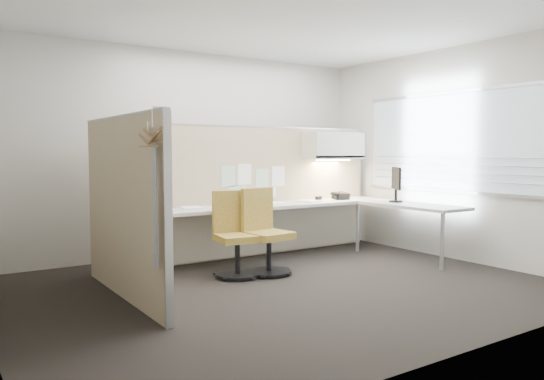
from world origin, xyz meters
TOP-DOWN VIEW (x-y plane):
  - floor at (0.00, 0.00)m, footprint 5.50×4.50m
  - ceiling at (0.00, 0.00)m, footprint 5.50×4.50m
  - wall_back at (0.00, 2.25)m, footprint 5.50×0.02m
  - wall_front at (0.00, -2.25)m, footprint 5.50×0.02m
  - wall_right at (2.75, 0.00)m, footprint 0.02×4.50m
  - window_pane at (2.73, 0.00)m, footprint 0.01×2.80m
  - partition_back at (0.55, 1.60)m, footprint 4.10×0.06m
  - partition_left at (-1.50, 0.50)m, footprint 0.06×2.20m
  - desk at (0.93, 1.13)m, footprint 4.00×2.07m
  - overhead_bin at (1.90, 1.39)m, footprint 0.90×0.36m
  - task_light_strip at (1.90, 1.39)m, footprint 0.60×0.06m
  - pinned_papers at (0.63, 1.57)m, footprint 1.01×0.00m
  - poster at (-1.05, 1.57)m, footprint 0.28×0.00m
  - chair_left at (-0.15, 0.69)m, footprint 0.51×0.52m
  - chair_right at (0.20, 0.60)m, footprint 0.52×0.53m
  - monitor at (2.30, 0.54)m, footprint 0.28×0.39m
  - phone at (1.95, 1.28)m, footprint 0.22×0.21m
  - stapler at (1.65, 1.42)m, footprint 0.14×0.09m
  - tape_dispenser at (1.89, 1.25)m, footprint 0.11×0.08m
  - coat_hook at (-1.58, -0.48)m, footprint 0.18×0.43m
  - paper_stack_0 at (-0.81, 1.25)m, footprint 0.24×0.31m
  - paper_stack_1 at (-0.39, 1.33)m, footprint 0.29×0.34m
  - paper_stack_2 at (0.15, 1.22)m, footprint 0.25×0.31m
  - paper_stack_3 at (0.79, 1.29)m, footprint 0.24×0.31m
  - paper_stack_4 at (1.35, 1.26)m, footprint 0.29×0.34m
  - paper_stack_5 at (2.31, 0.75)m, footprint 0.29×0.34m
  - paper_stack_6 at (0.37, 1.19)m, footprint 0.24×0.31m

SIDE VIEW (x-z plane):
  - floor at x=0.00m, z-range -0.01..0.00m
  - chair_left at x=-0.15m, z-range -0.03..0.93m
  - chair_right at x=0.20m, z-range -0.03..0.95m
  - desk at x=0.93m, z-range 0.24..0.97m
  - paper_stack_3 at x=0.79m, z-range 0.73..0.74m
  - paper_stack_5 at x=2.31m, z-range 0.73..0.75m
  - paper_stack_4 at x=1.35m, z-range 0.73..0.75m
  - paper_stack_1 at x=-0.39m, z-range 0.73..0.75m
  - paper_stack_0 at x=-0.81m, z-range 0.73..0.76m
  - paper_stack_6 at x=0.37m, z-range 0.73..0.76m
  - paper_stack_2 at x=0.15m, z-range 0.73..0.78m
  - stapler at x=1.65m, z-range 0.73..0.78m
  - tape_dispenser at x=1.89m, z-range 0.73..0.79m
  - phone at x=1.95m, z-range 0.72..0.84m
  - partition_back at x=0.55m, z-range 0.00..1.75m
  - partition_left at x=-1.50m, z-range 0.00..1.75m
  - monitor at x=2.30m, z-range 0.77..1.24m
  - pinned_papers at x=0.63m, z-range 0.80..1.27m
  - task_light_strip at x=1.90m, z-range 1.29..1.31m
  - wall_back at x=0.00m, z-range 0.00..2.80m
  - wall_front at x=0.00m, z-range 0.00..2.80m
  - wall_right at x=2.75m, z-range 0.00..2.80m
  - poster at x=-1.05m, z-range 1.24..1.59m
  - coat_hook at x=-1.58m, z-range 0.78..2.07m
  - overhead_bin at x=1.90m, z-range 1.32..1.70m
  - window_pane at x=2.73m, z-range 0.90..2.20m
  - ceiling at x=0.00m, z-range 2.80..2.81m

